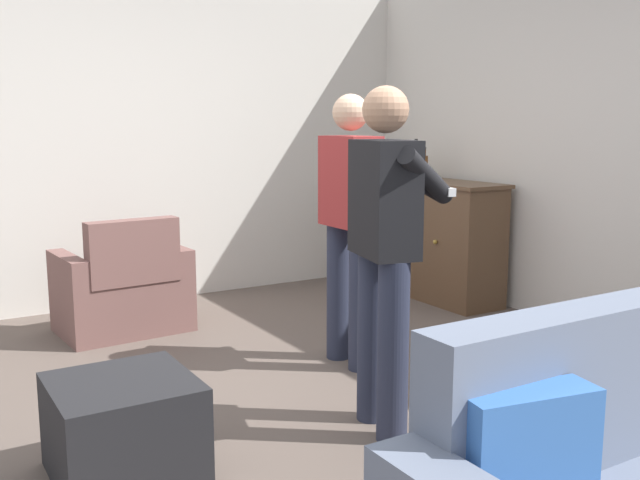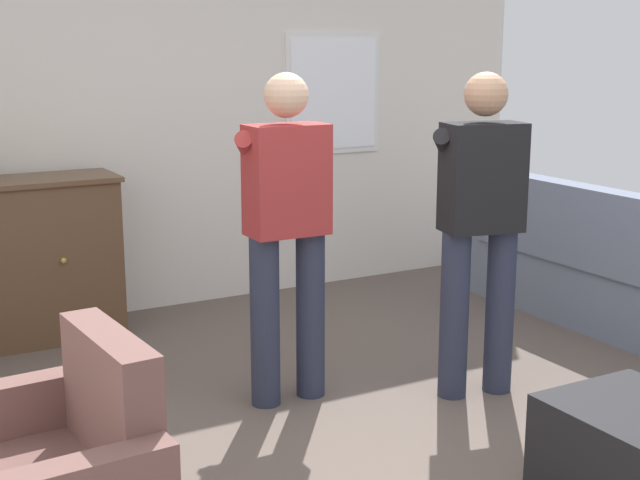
% 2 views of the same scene
% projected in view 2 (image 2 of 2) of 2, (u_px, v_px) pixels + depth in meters
% --- Properties ---
extents(ground, '(10.40, 10.40, 0.00)m').
position_uv_depth(ground, '(424.00, 434.00, 4.24)').
color(ground, brown).
extents(wall_back_with_window, '(5.20, 0.15, 2.80)m').
position_uv_depth(wall_back_with_window, '(208.00, 104.00, 6.21)').
color(wall_back_with_window, silver).
rests_on(wall_back_with_window, ground).
extents(couch, '(0.57, 2.58, 0.93)m').
position_uv_depth(couch, '(622.00, 280.00, 5.63)').
color(couch, slate).
rests_on(couch, ground).
extents(sideboard_cabinet, '(1.29, 0.49, 1.02)m').
position_uv_depth(sideboard_cabinet, '(13.00, 263.00, 5.41)').
color(sideboard_cabinet, brown).
rests_on(sideboard_cabinet, ground).
extents(ottoman, '(0.59, 0.59, 0.43)m').
position_uv_depth(ottoman, '(631.00, 455.00, 3.55)').
color(ottoman, black).
rests_on(ottoman, ground).
extents(person_standing_left, '(0.56, 0.48, 1.68)m').
position_uv_depth(person_standing_left, '(286.00, 223.00, 4.46)').
color(person_standing_left, '#282D42').
rests_on(person_standing_left, ground).
extents(person_standing_right, '(0.54, 0.51, 1.68)m').
position_uv_depth(person_standing_right, '(480.00, 219.00, 4.54)').
color(person_standing_right, '#282D42').
rests_on(person_standing_right, ground).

